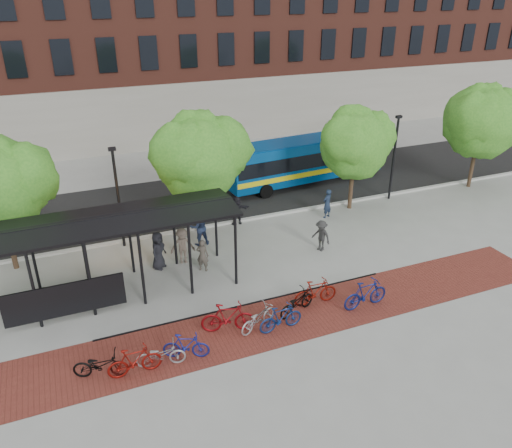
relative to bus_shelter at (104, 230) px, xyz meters
name	(u,v)px	position (x,y,z in m)	size (l,w,h in m)	color
ground	(280,252)	(8.13, 0.48, -3.00)	(160.00, 160.00, 0.00)	#9E9E99
asphalt_street	(227,194)	(8.13, 8.48, -2.99)	(160.00, 8.00, 0.01)	black
curb	(250,219)	(8.13, 4.48, -2.94)	(160.00, 0.25, 0.12)	#B7B7B2
brick_strip	(288,318)	(6.13, -4.52, -3.00)	(24.00, 3.00, 0.01)	maroon
bike_rack_rail	(249,313)	(4.83, -3.62, -3.00)	(12.00, 0.05, 0.95)	black
building_brick	(262,6)	(18.13, 26.48, 7.00)	(55.00, 14.00, 20.00)	brown
bus_shelter	(104,230)	(0.00, 0.00, 0.00)	(10.60, 3.07, 3.60)	black
tree_b	(200,152)	(5.23, 3.83, 1.46)	(5.15, 4.20, 6.47)	#382619
tree_c	(356,141)	(14.22, 3.83, 1.06)	(4.66, 3.80, 5.92)	#382619
tree_d	(482,118)	(23.23, 3.83, 1.47)	(5.39, 4.40, 6.55)	#382619
lamp_post_left	(118,195)	(1.13, 4.08, -0.25)	(0.35, 0.20, 5.12)	black
lamp_post_right	(394,156)	(17.13, 4.08, -0.25)	(0.35, 0.20, 5.12)	black
bus	(305,158)	(13.57, 8.51, -1.31)	(11.05, 3.30, 2.94)	#074890
bike_0	(100,365)	(-1.05, -5.03, -2.52)	(0.64, 1.84, 0.97)	black
bike_1	(135,361)	(0.03, -5.36, -2.45)	(0.52, 1.83, 1.10)	maroon
bike_2	(161,355)	(0.93, -5.27, -2.55)	(0.60, 1.71, 0.90)	#9A9A9D
bike_3	(186,346)	(1.84, -5.21, -2.50)	(0.47, 1.66, 1.00)	navy
bike_5	(228,318)	(3.70, -4.37, -2.38)	(0.58, 2.05, 1.23)	maroon
bike_6	(258,318)	(4.81, -4.62, -2.53)	(0.63, 1.80, 0.94)	#9F9FA1
bike_7	(281,318)	(5.57, -5.05, -2.46)	(0.51, 1.79, 1.08)	navy
bike_8	(297,303)	(6.61, -4.30, -2.52)	(0.63, 1.82, 0.95)	black
bike_9	(315,292)	(7.60, -4.04, -2.43)	(0.53, 1.88, 1.13)	maroon
bike_11	(366,294)	(9.37, -5.00, -2.39)	(0.58, 2.04, 1.23)	navy
pedestrian_0	(158,250)	(2.31, 1.26, -2.09)	(0.89, 0.58, 1.82)	black
pedestrian_1	(203,255)	(4.11, 0.26, -2.21)	(0.58, 0.38, 1.58)	#474139
pedestrian_2	(199,227)	(4.71, 2.77, -2.02)	(0.95, 0.74, 1.96)	#202D4C
pedestrian_3	(183,246)	(3.46, 1.30, -2.11)	(1.15, 0.66, 1.78)	brown
pedestrian_4	(200,218)	(5.14, 4.17, -2.23)	(0.90, 0.37, 1.53)	black
pedestrian_5	(236,210)	(7.25, 4.28, -2.19)	(1.51, 0.48, 1.63)	black
pedestrian_7	(327,203)	(12.24, 3.16, -2.16)	(0.62, 0.40, 1.69)	#1B283F
pedestrian_9	(321,236)	(10.04, -0.09, -2.20)	(1.03, 0.59, 1.60)	#2A2A2A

